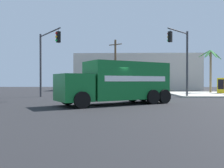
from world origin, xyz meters
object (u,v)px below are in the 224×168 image
delivery_truck (119,82)px  traffic_light_secondary (182,53)px  vending_machine_red (222,86)px  utility_pole (115,65)px  traffic_light_primary (46,54)px  palm_tree_far (211,64)px

delivery_truck → traffic_light_secondary: size_ratio=1.25×
vending_machine_red → utility_pole: (-13.07, 5.87, 2.92)m
traffic_light_secondary → utility_pole: 13.81m
delivery_truck → traffic_light_secondary: (6.05, 6.64, 2.79)m
traffic_light_primary → vending_machine_red: bearing=18.4°
traffic_light_secondary → vending_machine_red: traffic_light_secondary is taller
vending_machine_red → palm_tree_far: size_ratio=0.33×
traffic_light_primary → utility_pole: size_ratio=0.83×
utility_pole → traffic_light_primary: bearing=-117.7°
traffic_light_secondary → vending_machine_red: (6.46, 6.25, -3.23)m
delivery_truck → palm_tree_far: palm_tree_far is taller
traffic_light_primary → utility_pole: (6.52, 12.41, -0.25)m
traffic_light_secondary → palm_tree_far: 9.99m
traffic_light_primary → utility_pole: utility_pole is taller
utility_pole → traffic_light_secondary: bearing=-61.4°
vending_machine_red → palm_tree_far: (-0.67, 1.88, 2.75)m
traffic_light_primary → traffic_light_secondary: size_ratio=1.00×
vending_machine_red → utility_pole: bearing=155.8°
traffic_light_primary → traffic_light_secondary: traffic_light_secondary is taller
traffic_light_primary → palm_tree_far: traffic_light_primary is taller
traffic_light_secondary → vending_machine_red: size_ratio=3.47×
traffic_light_secondary → utility_pole: (-6.61, 12.12, -0.31)m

